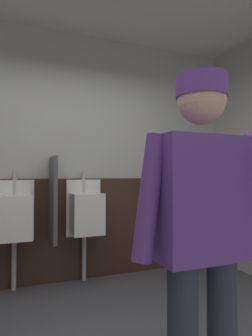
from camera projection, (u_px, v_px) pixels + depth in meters
The scene contains 6 objects.
wall_back at pixel (60, 155), 3.39m from camera, with size 4.92×0.12×2.87m, color #B2B2AD.
wainscot_band_back at pixel (61, 230), 3.30m from camera, with size 4.32×0.03×1.16m, color #382319.
urinal_left at pixel (14, 217), 2.99m from camera, with size 0.40×0.34×1.24m.
urinal_middle at pixel (86, 213), 3.27m from camera, with size 0.40×0.34×1.24m.
privacy_divider_panel at pixel (53, 199), 3.07m from camera, with size 0.04×0.40×0.90m, color #4C4C51.
person at pixel (203, 220), 1.35m from camera, with size 0.68×0.60×1.67m.
Camera 1 is at (-0.56, -1.63, 1.21)m, focal length 31.17 mm.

